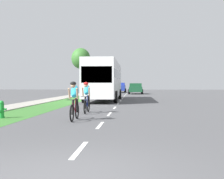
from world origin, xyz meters
TOP-DOWN VIEW (x-y plane):
  - ground_plane at (0.00, 20.00)m, footprint 120.00×120.00m
  - grass_verge at (-4.53, 20.00)m, footprint 2.40×70.00m
  - sidewalk_concrete at (-6.64, 20.00)m, footprint 1.83×70.00m
  - lane_markings_center at (0.00, 24.00)m, footprint 0.12×53.80m
  - fire_hydrant_green at (-4.53, 7.90)m, footprint 0.44×0.38m
  - cyclist_lead at (-1.20, 7.32)m, footprint 0.42×1.72m
  - cyclist_trailing at (-1.20, 10.42)m, footprint 0.42×1.72m
  - bus_white at (-1.50, 22.47)m, footprint 2.78×11.60m
  - pickup_dark_green at (1.43, 41.30)m, footprint 2.22×5.10m
  - suv_blue at (-1.41, 50.85)m, footprint 2.15×4.70m
  - street_tree_far at (-7.29, 42.37)m, footprint 3.02×3.02m

SIDE VIEW (x-z plane):
  - ground_plane at x=0.00m, z-range 0.00..0.00m
  - grass_verge at x=-4.53m, z-range 0.00..0.01m
  - lane_markings_center at x=0.00m, z-range 0.00..0.01m
  - sidewalk_concrete at x=-6.64m, z-range -0.05..0.06m
  - fire_hydrant_green at x=-4.53m, z-range -0.01..0.75m
  - cyclist_lead at x=-1.20m, z-range 0.02..1.60m
  - cyclist_trailing at x=-1.20m, z-range 0.02..1.60m
  - pickup_dark_green at x=1.43m, z-range 0.01..1.65m
  - suv_blue at x=-1.41m, z-range 0.05..1.84m
  - bus_white at x=-1.50m, z-range 0.24..3.72m
  - street_tree_far at x=-7.29m, z-range 1.95..9.22m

